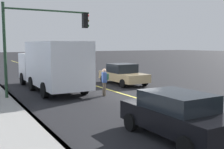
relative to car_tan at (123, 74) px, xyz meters
name	(u,v)px	position (x,y,z in m)	size (l,w,h in m)	color
ground	(132,97)	(-4.47, 2.19, -0.76)	(200.00, 200.00, 0.00)	black
curb_edge	(23,107)	(-4.47, 8.28, -0.68)	(80.00, 0.16, 0.15)	slate
lane_stripe_center	(132,97)	(-4.47, 2.19, -0.75)	(80.00, 0.16, 0.01)	#D8CC4C
car_tan	(123,74)	(0.00, 0.00, 0.00)	(4.39, 2.08, 1.54)	tan
car_black	(176,114)	(-10.93, 4.83, 0.02)	(4.00, 1.90, 1.49)	black
truck_white	(52,65)	(-0.01, 5.47, 0.92)	(8.46, 2.67, 3.16)	silver
pedestrian_with_backpack	(105,80)	(-3.45, 3.42, 0.16)	(0.42, 0.42, 1.60)	brown
traffic_light_mast	(42,33)	(-2.01, 6.59, 2.86)	(0.28, 4.98, 5.18)	#1E3823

